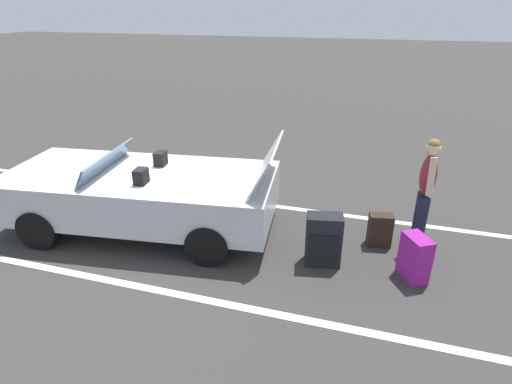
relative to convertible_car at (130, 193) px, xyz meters
The scene contains 8 objects.
ground_plane 0.62m from the convertible_car, behind, with size 80.00×80.00×0.00m, color #383533.
lot_line_near 1.47m from the convertible_car, 98.44° to the right, with size 18.00×0.12×0.01m, color silver.
lot_line_mid 1.51m from the convertible_car, 98.16° to the left, with size 18.00×0.12×0.01m, color silver.
convertible_car is the anchor object (origin of this frame).
suitcase_large_black 3.08m from the convertible_car, behind, with size 0.52×0.37×0.74m.
suitcase_medium_bright 4.26m from the convertible_car, behind, with size 0.41×0.47×0.62m.
suitcase_small_carryon 3.86m from the convertible_car, behind, with size 0.37×0.27×0.50m.
traveler_person 4.41m from the convertible_car, behind, with size 0.24×0.61×1.65m.
Camera 1 is at (-3.34, 5.04, 3.29)m, focal length 28.76 mm.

